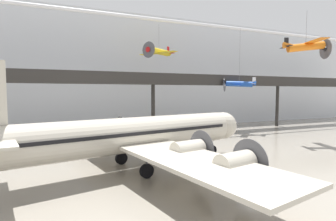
{
  "coord_description": "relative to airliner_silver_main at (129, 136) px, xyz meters",
  "views": [
    {
      "loc": [
        -16.21,
        -18.52,
        7.72
      ],
      "look_at": [
        -4.64,
        8.96,
        5.64
      ],
      "focal_mm": 28.0,
      "sensor_mm": 36.0,
      "label": 1
    }
  ],
  "objects": [
    {
      "name": "ceiling_truss_beam",
      "position": [
        9.94,
        18.97,
        16.86
      ],
      "size": [
        120.0,
        0.6,
        0.6
      ],
      "color": "silver"
    },
    {
      "name": "suspended_plane_yellow_lowwing",
      "position": [
        10.96,
        20.53,
        11.59
      ],
      "size": [
        6.67,
        7.39,
        6.37
      ],
      "rotation": [
        0.0,
        0.0,
        3.68
      ],
      "color": "yellow"
    },
    {
      "name": "airliner_silver_main",
      "position": [
        0.0,
        0.0,
        0.0
      ],
      "size": [
        29.42,
        33.88,
        10.08
      ],
      "rotation": [
        0.0,
        0.0,
        0.2
      ],
      "color": "beige",
      "rests_on": "ground"
    },
    {
      "name": "suspended_plane_blue_trainer",
      "position": [
        25.92,
        16.54,
        5.79
      ],
      "size": [
        6.36,
        6.37,
        11.97
      ],
      "rotation": [
        0.0,
        0.0,
        2.36
      ],
      "color": "#1E4CAD"
    },
    {
      "name": "hangar_back_wall",
      "position": [
        9.94,
        30.99,
        8.6
      ],
      "size": [
        140.0,
        3.0,
        24.23
      ],
      "color": "silver",
      "rests_on": "ground"
    },
    {
      "name": "ground_plane",
      "position": [
        9.94,
        -6.13,
        -3.51
      ],
      "size": [
        260.0,
        260.0,
        0.0
      ],
      "primitive_type": "plane",
      "color": "gray"
    },
    {
      "name": "suspended_plane_orange_highwing",
      "position": [
        28.74,
        4.43,
        11.17
      ],
      "size": [
        7.1,
        8.27,
        7.27
      ],
      "rotation": [
        0.0,
        0.0,
        5.92
      ],
      "color": "orange"
    },
    {
      "name": "stanchion_barrier",
      "position": [
        13.62,
        -2.02,
        -3.19
      ],
      "size": [
        0.36,
        0.36,
        1.08
      ],
      "color": "#B2B5BA",
      "rests_on": "ground"
    },
    {
      "name": "mezzanine_walkway",
      "position": [
        9.94,
        19.97,
        5.91
      ],
      "size": [
        110.0,
        3.2,
        11.12
      ],
      "color": "#2D2B28",
      "rests_on": "ground"
    }
  ]
}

